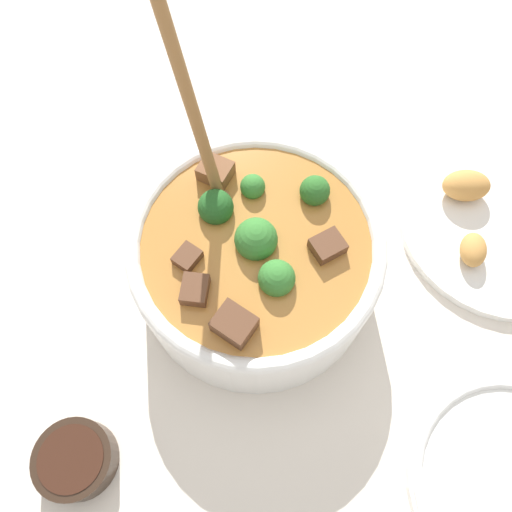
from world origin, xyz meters
TOP-DOWN VIEW (x-y plane):
  - ground_plane at (0.00, 0.00)m, footprint 4.00×4.00m
  - stew_bowl at (-0.00, 0.00)m, footprint 0.26×0.27m
  - condiment_bowl at (-0.26, -0.06)m, footprint 0.08×0.08m
  - food_plate at (0.29, -0.11)m, footprint 0.25×0.25m

SIDE VIEW (x-z plane):
  - ground_plane at x=0.00m, z-range 0.00..0.00m
  - food_plate at x=0.29m, z-range -0.01..0.03m
  - condiment_bowl at x=-0.26m, z-range 0.00..0.04m
  - stew_bowl at x=0.00m, z-range -0.09..0.21m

